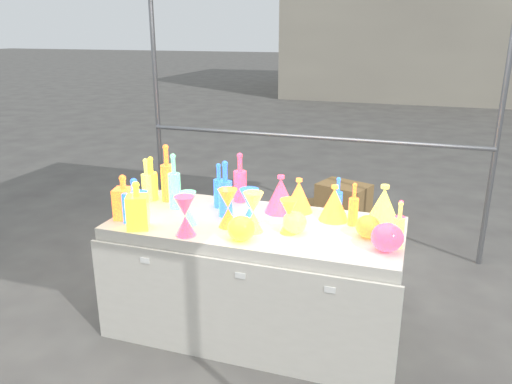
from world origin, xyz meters
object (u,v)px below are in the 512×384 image
(decanter_0, at_px, (137,205))
(hourglass_0, at_px, (228,208))
(cardboard_box_closed, at_px, (343,201))
(globe_0, at_px, (241,230))
(bottle_0, at_px, (149,180))
(display_table, at_px, (256,277))
(lampshade_0, at_px, (299,195))

(decanter_0, distance_m, hourglass_0, 0.54)
(cardboard_box_closed, height_order, globe_0, globe_0)
(bottle_0, height_order, decanter_0, decanter_0)
(cardboard_box_closed, bearing_deg, globe_0, -74.96)
(display_table, distance_m, globe_0, 0.52)
(hourglass_0, relative_size, lampshade_0, 1.06)
(bottle_0, bearing_deg, decanter_0, -67.61)
(display_table, bearing_deg, decanter_0, -154.88)
(display_table, bearing_deg, lampshade_0, 55.04)
(cardboard_box_closed, distance_m, lampshade_0, 2.07)
(decanter_0, relative_size, globe_0, 1.85)
(decanter_0, relative_size, hourglass_0, 1.24)
(display_table, relative_size, cardboard_box_closed, 3.67)
(cardboard_box_closed, relative_size, globe_0, 3.13)
(decanter_0, relative_size, lampshade_0, 1.31)
(cardboard_box_closed, height_order, decanter_0, decanter_0)
(hourglass_0, bearing_deg, globe_0, -49.00)
(display_table, xyz_separation_m, bottle_0, (-0.85, 0.19, 0.52))
(bottle_0, bearing_deg, cardboard_box_closed, 62.28)
(cardboard_box_closed, relative_size, bottle_0, 1.74)
(globe_0, relative_size, lampshade_0, 0.71)
(cardboard_box_closed, distance_m, hourglass_0, 2.47)
(display_table, height_order, decanter_0, decanter_0)
(globe_0, height_order, lampshade_0, lampshade_0)
(decanter_0, bearing_deg, bottle_0, 88.40)
(cardboard_box_closed, height_order, hourglass_0, hourglass_0)
(bottle_0, bearing_deg, globe_0, -28.78)
(cardboard_box_closed, xyz_separation_m, hourglass_0, (-0.37, -2.35, 0.69))
(hourglass_0, xyz_separation_m, globe_0, (0.15, -0.17, -0.06))
(bottle_0, height_order, globe_0, bottle_0)
(decanter_0, bearing_deg, globe_0, -21.69)
(display_table, relative_size, lampshade_0, 8.14)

